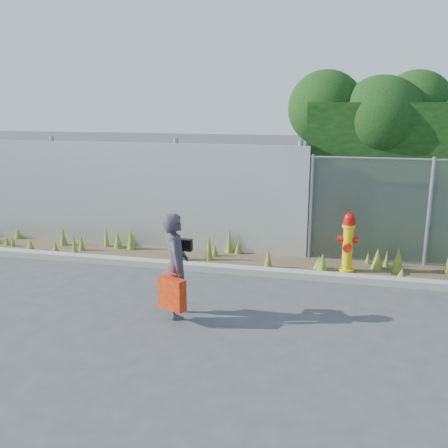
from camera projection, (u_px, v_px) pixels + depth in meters
ground at (222, 314)px, 7.28m from camera, size 80.00×80.00×0.00m
curb at (245, 270)px, 8.96m from camera, size 16.00×0.22×0.12m
weed_strip at (232, 254)px, 9.68m from camera, size 16.00×1.33×0.53m
corrugated_fence at (106, 194)px, 10.57m from camera, size 8.50×0.21×2.30m
fire_hydrant at (348, 243)px, 8.93m from camera, size 0.38×0.34×1.12m
woman at (176, 265)px, 7.05m from camera, size 0.53×0.64×1.52m
red_tote_bag at (172, 294)px, 6.90m from camera, size 0.40×0.15×0.53m
black_shoulder_bag at (184, 245)px, 7.20m from camera, size 0.23×0.10×0.17m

